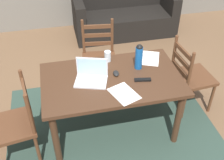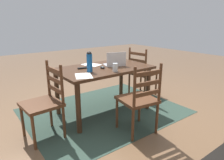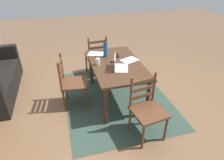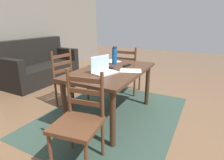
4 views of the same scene
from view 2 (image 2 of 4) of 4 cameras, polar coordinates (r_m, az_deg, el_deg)
The scene contains 13 objects.
ground_plane at distance 3.38m, azimuth -2.22°, elevation -8.70°, with size 14.00×14.00×0.00m, color brown.
area_rug at distance 3.38m, azimuth -2.22°, elevation -8.65°, with size 2.41×1.91×0.01m, color #2D4238.
dining_table at distance 3.16m, azimuth -2.35°, elevation 1.87°, with size 1.45×0.87×0.74m.
chair_far_head at distance 2.63m, azimuth 7.63°, elevation -5.54°, with size 0.49×0.49×0.95m.
chair_left_near at distance 3.97m, azimuth 8.46°, elevation 2.06°, with size 0.50×0.50×0.95m.
chair_right_far at distance 2.65m, azimuth -18.59°, elevation -6.07°, with size 0.47×0.47×0.95m.
laptop at distance 3.23m, azimuth 0.89°, elevation 5.05°, with size 0.37×0.31×0.23m.
water_bottle at distance 2.84m, azimuth -6.40°, elevation 5.28°, with size 0.08×0.08×0.29m.
drinking_glass at distance 2.86m, azimuth 0.90°, elevation 3.57°, with size 0.07×0.07×0.12m, color silver.
computer_mouse at distance 3.06m, azimuth -2.72°, elevation 3.62°, with size 0.06×0.10×0.03m, color black.
tv_remote at distance 3.08m, azimuth -8.14°, elevation 3.39°, with size 0.04×0.17×0.02m, color black.
paper_stack_left at distance 3.33m, azimuth -5.87°, elevation 4.34°, with size 0.21×0.30×0.00m, color white.
paper_stack_right at distance 2.66m, azimuth -8.03°, elevation 1.16°, with size 0.21×0.30×0.00m, color white.
Camera 2 is at (1.73, 2.53, 1.44)m, focal length 32.31 mm.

